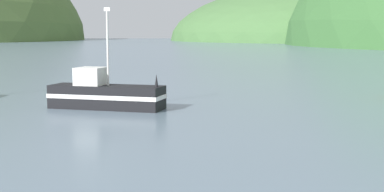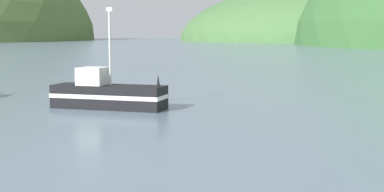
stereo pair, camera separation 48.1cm
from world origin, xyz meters
TOP-DOWN VIEW (x-y plane):
  - fishing_boat_black at (-1.50, 42.84)m, footprint 6.79×4.02m

SIDE VIEW (x-z plane):
  - fishing_boat_black at x=-1.50m, z-range -2.03..3.63m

